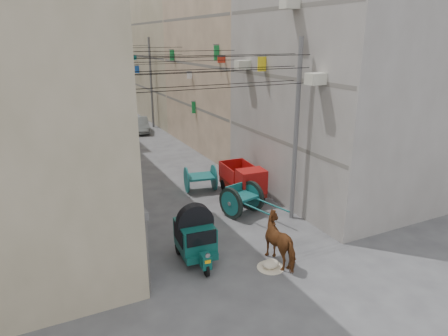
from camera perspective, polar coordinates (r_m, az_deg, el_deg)
ground at (r=12.95m, az=12.06°, el=-20.17°), size 140.00×140.00×0.00m
building_row_left at (r=41.94m, az=-28.94°, el=13.94°), size 8.00×62.00×14.00m
building_row_right at (r=44.41m, az=-7.20°, el=16.08°), size 8.00×62.00×14.00m
end_cap_building at (r=74.08m, az=-21.90°, el=15.77°), size 22.00×10.00×13.00m
shutters_left at (r=19.45m, az=-16.60°, el=-2.03°), size 0.18×14.40×2.88m
signboards at (r=30.50m, az=-13.50°, el=9.13°), size 8.22×40.52×5.67m
ac_units at (r=18.57m, az=7.85°, el=16.39°), size 0.70×6.55×3.35m
utility_poles at (r=25.95m, az=-11.17°, el=9.05°), size 7.40×22.20×8.00m
overhead_cables at (r=23.18m, az=-9.81°, el=14.97°), size 7.40×22.52×1.12m
auto_rickshaw at (r=14.99m, az=-4.12°, el=-9.54°), size 1.51×2.44×1.69m
tonga_cart at (r=18.71m, az=2.58°, el=-4.44°), size 2.01×3.46×1.47m
mini_truck at (r=20.54m, az=3.03°, el=-2.13°), size 1.60×3.20×1.75m
second_cart at (r=21.54m, az=-3.40°, el=-1.43°), size 1.81×1.66×1.40m
feed_sack at (r=14.93m, az=6.69°, el=-13.45°), size 0.62×0.50×0.31m
horse at (r=15.00m, az=8.32°, el=-10.21°), size 1.02×2.10×1.74m
distant_car_white at (r=35.72m, az=-19.36°, el=5.33°), size 1.96×4.01×1.32m
distant_car_grey at (r=36.10m, az=-11.90°, el=6.07°), size 1.98×4.07×1.29m
distant_car_green at (r=41.47m, az=-17.72°, el=7.13°), size 2.10×4.53×1.28m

